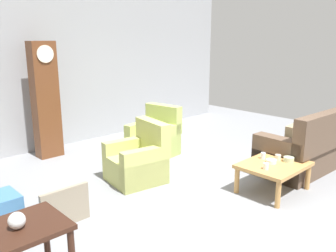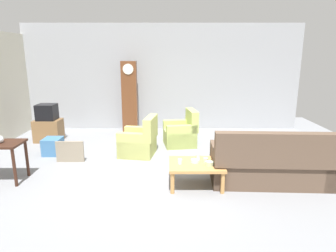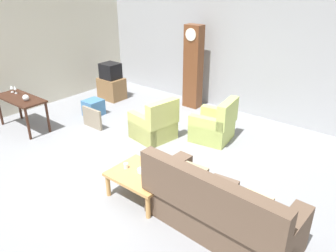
% 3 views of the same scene
% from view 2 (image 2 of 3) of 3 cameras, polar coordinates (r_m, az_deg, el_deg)
% --- Properties ---
extents(ground_plane, '(10.40, 10.40, 0.00)m').
position_cam_2_polar(ground_plane, '(5.98, -1.68, -8.77)').
color(ground_plane, gray).
extents(garage_door_wall, '(8.40, 0.16, 3.20)m').
position_cam_2_polar(garage_door_wall, '(9.15, -1.12, 9.42)').
color(garage_door_wall, '#9EA0A5').
rests_on(garage_door_wall, ground_plane).
extents(couch_floral, '(2.14, 0.97, 1.04)m').
position_cam_2_polar(couch_floral, '(5.61, 19.35, -7.24)').
color(couch_floral, brown).
rests_on(couch_floral, ground_plane).
extents(armchair_olive_near, '(0.90, 0.88, 0.92)m').
position_cam_2_polar(armchair_olive_near, '(6.85, -5.62, -3.16)').
color(armchair_olive_near, '#B7BC66').
rests_on(armchair_olive_near, ground_plane).
extents(armchair_olive_far, '(0.89, 0.87, 0.92)m').
position_cam_2_polar(armchair_olive_far, '(7.55, 2.58, -1.50)').
color(armchair_olive_far, '#B4C464').
rests_on(armchair_olive_far, ground_plane).
extents(coffee_table_wood, '(0.96, 0.76, 0.42)m').
position_cam_2_polar(coffee_table_wood, '(5.27, 5.44, -7.79)').
color(coffee_table_wood, tan).
rests_on(coffee_table_wood, ground_plane).
extents(grandfather_clock, '(0.44, 0.30, 2.11)m').
position_cam_2_polar(grandfather_clock, '(8.75, -7.54, 5.55)').
color(grandfather_clock, brown).
rests_on(grandfather_clock, ground_plane).
extents(tv_stand_cabinet, '(0.68, 0.52, 0.59)m').
position_cam_2_polar(tv_stand_cabinet, '(8.55, -22.28, -0.80)').
color(tv_stand_cabinet, brown).
rests_on(tv_stand_cabinet, ground_plane).
extents(tv_crt, '(0.48, 0.44, 0.42)m').
position_cam_2_polar(tv_crt, '(8.44, -22.59, 2.52)').
color(tv_crt, black).
rests_on(tv_crt, tv_stand_cabinet).
extents(framed_picture_leaning, '(0.60, 0.05, 0.47)m').
position_cam_2_polar(framed_picture_leaning, '(6.74, -18.61, -4.77)').
color(framed_picture_leaning, gray).
rests_on(framed_picture_leaning, ground_plane).
extents(storage_box_blue, '(0.40, 0.44, 0.39)m').
position_cam_2_polar(storage_box_blue, '(7.39, -21.54, -3.70)').
color(storage_box_blue, teal).
rests_on(storage_box_blue, ground_plane).
extents(cup_white_porcelain, '(0.07, 0.07, 0.09)m').
position_cam_2_polar(cup_white_porcelain, '(5.17, 2.30, -6.93)').
color(cup_white_porcelain, white).
rests_on(cup_white_porcelain, coffee_table_wood).
extents(cup_blue_rimmed, '(0.07, 0.07, 0.09)m').
position_cam_2_polar(cup_blue_rimmed, '(5.44, 5.88, -5.89)').
color(cup_blue_rimmed, silver).
rests_on(cup_blue_rimmed, coffee_table_wood).
extents(cup_cream_tall, '(0.09, 0.09, 0.08)m').
position_cam_2_polar(cup_cream_tall, '(5.29, 7.28, -6.61)').
color(cup_cream_tall, beige).
rests_on(cup_cream_tall, coffee_table_wood).
extents(bowl_white_stacked, '(0.15, 0.15, 0.05)m').
position_cam_2_polar(bowl_white_stacked, '(5.27, 5.25, -6.78)').
color(bowl_white_stacked, white).
rests_on(bowl_white_stacked, coffee_table_wood).
extents(bowl_shallow_green, '(0.15, 0.15, 0.07)m').
position_cam_2_polar(bowl_shallow_green, '(5.16, 8.02, -7.21)').
color(bowl_shallow_green, '#B2C69E').
rests_on(bowl_shallow_green, coffee_table_wood).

